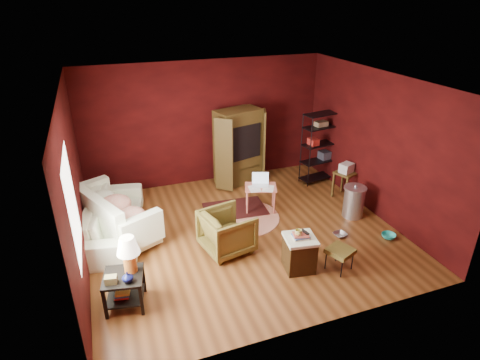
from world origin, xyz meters
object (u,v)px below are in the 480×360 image
Objects in this scene: hamper at (299,252)px; tv_armoire at (239,146)px; sofa at (113,212)px; side_table at (126,266)px; laptop_desk at (261,189)px; armchair at (227,230)px; wire_shelving at (320,145)px.

tv_armoire is (0.20, 3.42, 0.60)m from hamper.
side_table is (0.07, -1.95, 0.19)m from sofa.
hamper is 2.02m from laptop_desk.
laptop_desk is 0.45× the size of tv_armoire.
hamper is at bearing -145.20° from armchair.
sofa is 3.43m from hamper.
side_table reaches higher than hamper.
sofa reaches higher than hamper.
tv_armoire reaches higher than armchair.
side_table is at bearing -158.61° from wire_shelving.
side_table is (-1.73, -0.76, 0.24)m from armchair.
tv_armoire is at bearing 108.20° from laptop_desk.
side_table is 4.36m from tv_armoire.
armchair is at bearing -113.13° from sofa.
wire_shelving is (2.90, 1.97, 0.50)m from armchair.
sofa is 1.41× the size of wire_shelving.
wire_shelving is at bearing 30.48° from side_table.
tv_armoire reaches higher than laptop_desk.
hamper is 3.48m from tv_armoire.
laptop_desk is at bearing -81.18° from sofa.
sofa is 3.25m from tv_armoire.
hamper is 0.87× the size of laptop_desk.
tv_armoire is (1.13, 2.53, 0.50)m from armchair.
side_table is 2.68m from hamper.
armchair is 0.47× the size of tv_armoire.
tv_armoire is at bearing 153.46° from wire_shelving.
armchair reaches higher than laptop_desk.
hamper is at bearing -2.86° from side_table.
wire_shelving is (1.78, -0.56, -0.00)m from tv_armoire.
sofa is at bearing 92.02° from side_table.
armchair is 0.76× the size of side_table.
wire_shelving is at bearing -32.94° from tv_armoire.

